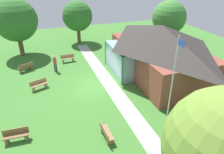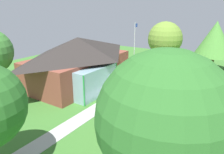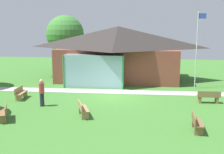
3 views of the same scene
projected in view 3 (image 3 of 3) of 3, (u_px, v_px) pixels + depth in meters
The scene contains 11 objects.
ground_plane at pixel (115, 96), 21.13m from camera, with size 44.00×44.00×0.00m, color #3D752D.
pavilion at pixel (117, 52), 26.87m from camera, with size 11.68×7.61×4.88m.
footpath at pixel (117, 92), 22.43m from camera, with size 22.85×1.30×0.03m, color #ADADA8.
flagpole at pixel (197, 47), 23.12m from camera, with size 0.64×0.08×6.07m.
bench_front_left at pixel (3, 113), 15.99m from camera, with size 1.04×1.54×0.84m.
bench_mid_right at pixel (209, 97), 19.32m from camera, with size 1.52×0.51×0.84m.
bench_mid_left at pixel (21, 93), 20.39m from camera, with size 0.54×1.53×0.84m.
bench_front_right at pixel (197, 123), 14.40m from camera, with size 0.50×1.52×0.84m.
bench_front_center at pixel (83, 110), 16.62m from camera, with size 0.95×1.56×0.84m.
visitor_strolling_lawn at pixel (42, 90), 18.53m from camera, with size 0.34×0.34×1.74m.
tree_behind_pavilion_left at pixel (65, 34), 32.23m from camera, with size 4.14×4.14×6.01m.
Camera 3 is at (2.31, -20.37, 5.31)m, focal length 47.12 mm.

